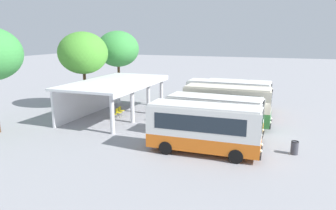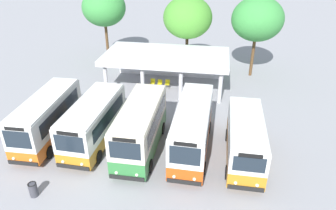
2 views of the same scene
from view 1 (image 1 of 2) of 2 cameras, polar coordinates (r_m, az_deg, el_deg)
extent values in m
plane|color=#939399|center=(26.34, 14.97, -4.79)|extent=(180.00, 180.00, 0.00)
cylinder|color=black|center=(21.66, 12.90, -7.22)|extent=(0.24, 0.90, 0.90)
cylinder|color=black|center=(19.77, 12.23, -9.14)|extent=(0.24, 0.90, 0.90)
cylinder|color=black|center=(22.53, 1.30, -6.11)|extent=(0.24, 0.90, 0.90)
cylinder|color=black|center=(20.72, -0.43, -7.81)|extent=(0.24, 0.90, 0.90)
cube|color=orange|center=(20.92, 6.42, -6.56)|extent=(2.28, 7.36, 0.91)
cube|color=silver|center=(20.50, 6.51, -2.85)|extent=(2.28, 7.36, 1.89)
cube|color=silver|center=(20.26, 6.58, -0.11)|extent=(2.22, 7.14, 0.12)
cube|color=black|center=(20.60, 16.55, -8.27)|extent=(2.02, 0.14, 0.28)
cube|color=#1E2833|center=(20.06, 16.74, -3.52)|extent=(1.74, 0.09, 1.23)
cube|color=black|center=(19.86, 16.88, -1.37)|extent=(1.28, 0.08, 0.24)
cube|color=#1E2833|center=(21.51, 6.87, -1.99)|extent=(0.17, 5.85, 1.04)
cube|color=#1E2833|center=(19.52, 5.55, -3.47)|extent=(0.17, 5.85, 1.04)
sphere|color=#EAEACC|center=(21.05, 16.66, -6.93)|extent=(0.20, 0.20, 0.20)
sphere|color=#EAEACC|center=(19.95, 16.49, -8.01)|extent=(0.20, 0.20, 0.20)
cylinder|color=black|center=(24.93, 13.82, -4.63)|extent=(0.25, 0.91, 0.90)
cylinder|color=black|center=(22.84, 12.97, -6.18)|extent=(0.25, 0.91, 0.90)
cylinder|color=black|center=(25.87, 4.17, -3.66)|extent=(0.25, 0.91, 0.90)
cylinder|color=black|center=(23.86, 2.50, -5.04)|extent=(0.25, 0.91, 0.90)
cube|color=orange|center=(24.16, 8.32, -3.97)|extent=(2.56, 7.15, 0.92)
cube|color=silver|center=(23.82, 8.42, -0.85)|extent=(2.56, 7.15, 1.78)
cube|color=silver|center=(23.62, 8.49, 1.39)|extent=(2.48, 6.93, 0.12)
cube|color=black|center=(23.71, 16.71, -5.52)|extent=(2.20, 0.17, 0.28)
cube|color=#1E2833|center=(23.25, 16.87, -1.47)|extent=(1.90, 0.11, 1.15)
cube|color=black|center=(23.09, 16.98, 0.26)|extent=(1.39, 0.10, 0.24)
cube|color=#1E2833|center=(24.92, 8.84, -0.15)|extent=(0.23, 5.66, 0.98)
cube|color=#1E2833|center=(22.74, 7.48, -1.33)|extent=(0.23, 5.66, 0.98)
sphere|color=#EAEACC|center=(24.23, 16.89, -4.37)|extent=(0.20, 0.20, 0.20)
sphere|color=#EAEACC|center=(23.01, 16.57, -5.25)|extent=(0.20, 0.20, 0.20)
cylinder|color=black|center=(28.28, 15.39, -2.67)|extent=(0.22, 0.90, 0.90)
cylinder|color=black|center=(26.19, 14.96, -3.86)|extent=(0.22, 0.90, 0.90)
cylinder|color=black|center=(28.96, 6.54, -1.94)|extent=(0.22, 0.90, 0.90)
cylinder|color=black|center=(26.92, 5.43, -3.03)|extent=(0.22, 0.90, 0.90)
cube|color=#337F3D|center=(27.37, 10.58, -1.81)|extent=(2.27, 7.22, 1.17)
cube|color=beige|center=(27.04, 10.71, 1.22)|extent=(2.27, 7.22, 1.77)
cube|color=beige|center=(26.88, 10.79, 3.19)|extent=(2.21, 7.01, 0.12)
cube|color=black|center=(27.15, 18.14, -3.33)|extent=(2.16, 0.10, 0.28)
cube|color=#1E2833|center=(26.70, 18.33, 0.75)|extent=(1.86, 0.05, 1.15)
cube|color=black|center=(26.57, 18.44, 2.26)|extent=(1.36, 0.05, 0.24)
cube|color=#1E2833|center=(28.14, 10.90, 1.75)|extent=(0.04, 5.78, 0.97)
cube|color=#1E2833|center=(25.96, 10.07, 0.88)|extent=(0.04, 5.78, 0.97)
sphere|color=#EAEACC|center=(27.67, 18.22, -2.37)|extent=(0.20, 0.20, 0.20)
sphere|color=#EAEACC|center=(26.46, 18.11, -3.03)|extent=(0.20, 0.20, 0.20)
cylinder|color=black|center=(31.57, 15.42, -1.10)|extent=(0.24, 0.90, 0.90)
cylinder|color=black|center=(29.58, 14.97, -1.98)|extent=(0.24, 0.90, 0.90)
cylinder|color=black|center=(32.39, 6.89, -0.39)|extent=(0.24, 0.90, 0.90)
cylinder|color=black|center=(30.45, 5.91, -1.20)|extent=(0.24, 0.90, 0.90)
cube|color=#D14C14|center=(30.80, 10.78, -0.34)|extent=(2.31, 7.84, 1.03)
cube|color=white|center=(30.51, 10.89, 2.32)|extent=(2.31, 7.84, 1.87)
cube|color=white|center=(30.36, 10.97, 4.17)|extent=(2.24, 7.61, 0.12)
cube|color=black|center=(30.44, 18.04, -1.63)|extent=(2.06, 0.14, 0.28)
cube|color=#1E2833|center=(30.06, 18.19, 1.86)|extent=(1.77, 0.08, 1.22)
cube|color=black|center=(29.94, 18.29, 3.30)|extent=(1.30, 0.07, 0.24)
cube|color=#1E2833|center=(31.56, 11.08, 2.74)|extent=(0.16, 6.24, 1.03)
cube|color=#1E2833|center=(29.49, 10.32, 2.09)|extent=(0.16, 6.24, 1.03)
sphere|color=#EAEACC|center=(30.95, 18.13, -0.82)|extent=(0.20, 0.20, 0.20)
sphere|color=#EAEACC|center=(29.80, 17.98, -1.31)|extent=(0.20, 0.20, 0.20)
cylinder|color=black|center=(34.99, 16.16, 0.17)|extent=(0.22, 0.90, 0.90)
cylinder|color=black|center=(32.97, 15.86, -0.55)|extent=(0.22, 0.90, 0.90)
cylinder|color=black|center=(35.52, 9.48, 0.68)|extent=(0.22, 0.90, 0.90)
cylinder|color=black|center=(33.53, 8.78, 0.00)|extent=(0.22, 0.90, 0.90)
cube|color=orange|center=(34.10, 12.59, 0.81)|extent=(2.20, 6.71, 1.02)
cube|color=silver|center=(33.87, 12.69, 2.91)|extent=(2.20, 6.71, 1.51)
cube|color=silver|center=(33.75, 12.76, 4.27)|extent=(2.14, 6.51, 0.12)
cube|color=black|center=(33.90, 18.22, -0.23)|extent=(2.07, 0.11, 0.28)
cube|color=#1E2833|center=(33.58, 18.34, 2.58)|extent=(1.78, 0.06, 0.98)
cube|color=black|center=(33.49, 18.40, 3.56)|extent=(1.31, 0.06, 0.24)
cube|color=#1E2833|center=(34.93, 12.78, 3.27)|extent=(0.06, 5.36, 0.83)
cube|color=#1E2833|center=(32.82, 12.25, 2.71)|extent=(0.06, 5.36, 0.83)
sphere|color=#EAEACC|center=(34.42, 18.28, 0.48)|extent=(0.20, 0.20, 0.20)
sphere|color=#EAEACC|center=(33.25, 18.19, 0.08)|extent=(0.20, 0.20, 0.20)
cylinder|color=black|center=(45.64, 15.21, 2.87)|extent=(0.26, 0.66, 0.64)
cylinder|color=black|center=(44.00, 15.27, 2.52)|extent=(0.26, 0.66, 0.64)
cylinder|color=black|center=(45.61, 11.66, 3.05)|extent=(0.26, 0.66, 0.64)
cylinder|color=black|center=(43.98, 11.59, 2.71)|extent=(0.26, 0.66, 0.64)
cube|color=black|center=(44.73, 13.45, 3.23)|extent=(2.31, 4.75, 0.70)
cube|color=#1E2833|center=(44.63, 13.20, 4.07)|extent=(1.78, 2.54, 0.60)
cylinder|color=silver|center=(24.99, -10.13, -1.67)|extent=(0.36, 0.36, 3.20)
cylinder|color=silver|center=(28.00, -6.50, -0.02)|extent=(0.36, 0.36, 3.20)
cylinder|color=silver|center=(31.11, -3.59, 1.31)|extent=(0.36, 0.36, 3.20)
cylinder|color=silver|center=(34.30, -1.21, 2.39)|extent=(0.36, 0.36, 3.20)
cube|color=white|center=(32.21, -13.78, 1.36)|extent=(11.36, 0.20, 3.20)
cube|color=white|center=(30.45, -9.52, 4.16)|extent=(11.86, 6.35, 0.20)
cube|color=white|center=(29.07, -4.13, 3.43)|extent=(11.86, 0.10, 0.28)
cylinder|color=slate|center=(29.78, -9.36, -2.08)|extent=(0.03, 0.03, 0.44)
cylinder|color=slate|center=(29.49, -9.70, -2.24)|extent=(0.03, 0.03, 0.44)
cylinder|color=slate|center=(29.95, -9.95, -2.01)|extent=(0.03, 0.03, 0.44)
cylinder|color=slate|center=(29.66, -10.29, -2.17)|extent=(0.03, 0.03, 0.44)
cube|color=yellow|center=(29.66, -9.84, -1.67)|extent=(0.44, 0.44, 0.04)
cube|color=yellow|center=(29.71, -10.19, -1.27)|extent=(0.44, 0.04, 0.40)
cylinder|color=slate|center=(30.35, -8.48, -1.77)|extent=(0.03, 0.03, 0.44)
cylinder|color=slate|center=(30.05, -8.80, -1.92)|extent=(0.03, 0.03, 0.44)
cylinder|color=slate|center=(30.52, -9.06, -1.71)|extent=(0.03, 0.03, 0.44)
cylinder|color=slate|center=(30.22, -9.38, -1.86)|extent=(0.03, 0.03, 0.44)
cube|color=yellow|center=(30.23, -8.95, -1.37)|extent=(0.44, 0.44, 0.04)
cube|color=yellow|center=(30.28, -9.29, -0.97)|extent=(0.44, 0.04, 0.40)
cylinder|color=slate|center=(31.03, -8.00, -1.43)|extent=(0.03, 0.03, 0.44)
cylinder|color=slate|center=(30.74, -8.32, -1.58)|extent=(0.03, 0.03, 0.44)
cylinder|color=slate|center=(31.20, -8.57, -1.37)|extent=(0.03, 0.03, 0.44)
cylinder|color=slate|center=(30.90, -8.89, -1.52)|extent=(0.03, 0.03, 0.44)
cube|color=yellow|center=(30.91, -8.46, -1.04)|extent=(0.44, 0.44, 0.04)
cube|color=yellow|center=(30.96, -8.80, -0.65)|extent=(0.44, 0.04, 0.40)
cylinder|color=brown|center=(34.30, -14.83, 2.63)|extent=(0.32, 0.32, 3.98)
ellipsoid|color=#4C9933|center=(33.88, -15.20, 9.13)|extent=(5.09, 5.09, 4.32)
cylinder|color=brown|center=(40.07, -8.90, 4.36)|extent=(0.32, 0.32, 4.09)
ellipsoid|color=green|center=(39.70, -9.10, 10.05)|extent=(5.16, 5.16, 4.39)
cylinder|color=#3F3F47|center=(22.37, 22.02, -7.27)|extent=(0.48, 0.48, 0.85)
torus|color=black|center=(22.23, 22.12, -6.19)|extent=(0.49, 0.49, 0.06)
camera|label=2|loc=(33.98, 45.22, 18.26)|focal=33.28mm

